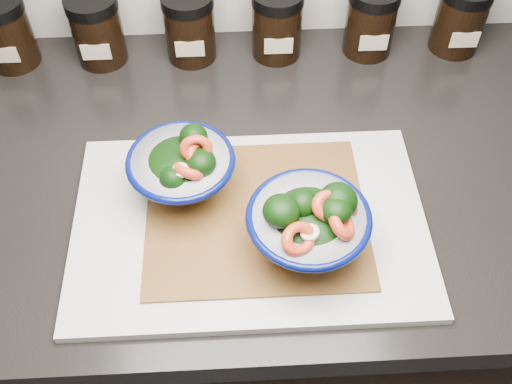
{
  "coord_description": "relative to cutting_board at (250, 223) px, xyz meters",
  "views": [
    {
      "loc": [
        -0.02,
        0.89,
        1.53
      ],
      "look_at": [
        0.0,
        1.35,
        0.96
      ],
      "focal_mm": 42.0,
      "sensor_mm": 36.0,
      "label": 1
    }
  ],
  "objects": [
    {
      "name": "cabinet",
      "position": [
        0.0,
        0.11,
        -0.48
      ],
      "size": [
        3.43,
        0.58,
        0.86
      ],
      "primitive_type": "cube",
      "color": "black",
      "rests_on": "ground"
    },
    {
      "name": "countertop",
      "position": [
        0.0,
        0.11,
        -0.03
      ],
      "size": [
        3.5,
        0.6,
        0.04
      ],
      "primitive_type": "cube",
      "color": "black",
      "rests_on": "cabinet"
    },
    {
      "name": "cutting_board",
      "position": [
        0.0,
        0.0,
        0.0
      ],
      "size": [
        0.45,
        0.3,
        0.01
      ],
      "primitive_type": "cube",
      "color": "silver",
      "rests_on": "countertop"
    },
    {
      "name": "bamboo_mat",
      "position": [
        0.01,
        0.01,
        0.01
      ],
      "size": [
        0.28,
        0.24,
        0.0
      ],
      "primitive_type": "cube",
      "color": "brown",
      "rests_on": "cutting_board"
    },
    {
      "name": "bowl_left",
      "position": [
        -0.08,
        0.05,
        0.05
      ],
      "size": [
        0.14,
        0.14,
        0.1
      ],
      "rotation": [
        0.0,
        0.0,
        0.16
      ],
      "color": "white",
      "rests_on": "bamboo_mat"
    },
    {
      "name": "bowl_right",
      "position": [
        0.07,
        -0.05,
        0.06
      ],
      "size": [
        0.15,
        0.15,
        0.11
      ],
      "rotation": [
        0.0,
        0.0,
        0.16
      ],
      "color": "white",
      "rests_on": "bamboo_mat"
    },
    {
      "name": "spice_jar_a",
      "position": [
        -0.37,
        0.35,
        0.05
      ],
      "size": [
        0.08,
        0.08,
        0.11
      ],
      "color": "black",
      "rests_on": "countertop"
    },
    {
      "name": "spice_jar_b",
      "position": [
        -0.22,
        0.35,
        0.05
      ],
      "size": [
        0.08,
        0.08,
        0.11
      ],
      "color": "black",
      "rests_on": "countertop"
    },
    {
      "name": "spice_jar_c",
      "position": [
        -0.08,
        0.35,
        0.05
      ],
      "size": [
        0.08,
        0.08,
        0.11
      ],
      "color": "black",
      "rests_on": "countertop"
    },
    {
      "name": "spice_jar_d",
      "position": [
        0.06,
        0.35,
        0.05
      ],
      "size": [
        0.08,
        0.08,
        0.11
      ],
      "color": "black",
      "rests_on": "countertop"
    },
    {
      "name": "spice_jar_e",
      "position": [
        0.21,
        0.35,
        0.05
      ],
      "size": [
        0.08,
        0.08,
        0.11
      ],
      "color": "black",
      "rests_on": "countertop"
    },
    {
      "name": "spice_jar_f",
      "position": [
        0.35,
        0.35,
        0.05
      ],
      "size": [
        0.08,
        0.08,
        0.11
      ],
      "color": "black",
      "rests_on": "countertop"
    }
  ]
}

